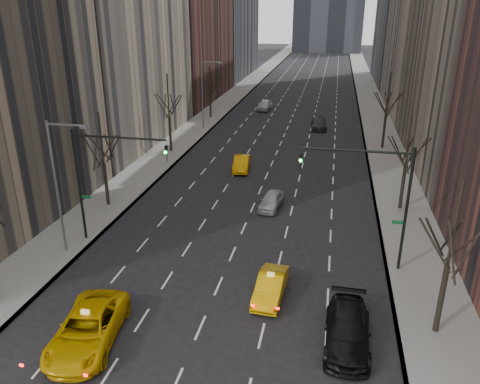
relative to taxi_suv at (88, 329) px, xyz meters
The scene contains 20 objects.
ground 5.49m from the taxi_suv, 19.23° to the right, with size 400.00×400.00×0.00m, color black.
sidewalk_left 68.59m from the taxi_suv, 95.97° to the left, with size 4.50×320.00×0.15m, color slate.
sidewalk_right 70.40m from the taxi_suv, 75.71° to the left, with size 4.50×320.00×0.15m, color slate.
tree_lw_b 17.85m from the taxi_suv, 112.99° to the left, with size 3.36×3.50×7.82m.
tree_lw_c 33.09m from the taxi_suv, 102.05° to the left, with size 3.36×3.50×8.74m.
tree_lw_d 50.76m from the taxi_suv, 97.80° to the left, with size 3.36×3.50×7.36m.
tree_rw_a 17.89m from the taxi_suv, 13.83° to the left, with size 3.36×3.50×8.28m.
tree_rw_b 26.64m from the taxi_suv, 49.74° to the left, with size 3.36×3.50×7.82m.
tree_rw_c 41.99m from the taxi_suv, 65.87° to the left, with size 3.36×3.50×8.74m.
traffic_mast_left 11.90m from the taxi_suv, 111.33° to the left, with size 6.69×0.39×8.00m.
traffic_mast_right 18.12m from the taxi_suv, 35.67° to the left, with size 6.69×0.39×8.00m.
streetlight_near 11.09m from the taxi_suv, 124.85° to the left, with size 2.83×0.22×9.00m.
streetlight_far 43.85m from the taxi_suv, 97.54° to the left, with size 2.83×0.22×9.00m.
taxi_suv is the anchor object (origin of this frame).
taxi_sedan 10.10m from the taxi_suv, 34.36° to the left, with size 1.48×4.25×1.40m, color #E3A304.
silver_sedan_ahead 19.61m from the taxi_suv, 70.21° to the left, with size 1.56×3.89×1.32m, color #ACAEB4.
parked_suv_black 12.87m from the taxi_suv, 11.25° to the left, with size 2.21×5.43×1.58m, color black.
far_taxi 27.58m from the taxi_suv, 85.13° to the left, with size 1.52×4.35×1.43m, color #EF9A05.
far_suv_grey 47.63m from the taxi_suv, 78.69° to the left, with size 2.02×4.97×1.44m, color #2B2B2F.
far_car_white 57.40m from the taxi_suv, 89.72° to the left, with size 1.90×4.72×1.61m, color #BBBBBB.
Camera 1 is at (6.00, -15.32, 15.71)m, focal length 35.00 mm.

